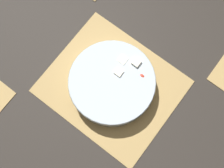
% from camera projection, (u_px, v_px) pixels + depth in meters
% --- Properties ---
extents(ground_plane, '(6.00, 6.00, 0.00)m').
position_uv_depth(ground_plane, '(112.00, 86.00, 1.09)').
color(ground_plane, '#2D2823').
extents(bamboo_mat_center, '(0.44, 0.38, 0.01)m').
position_uv_depth(bamboo_mat_center, '(112.00, 86.00, 1.09)').
color(bamboo_mat_center, tan).
rests_on(bamboo_mat_center, ground_plane).
extents(fruit_salad_bowl, '(0.29, 0.29, 0.07)m').
position_uv_depth(fruit_salad_bowl, '(112.00, 83.00, 1.05)').
color(fruit_salad_bowl, silver).
rests_on(fruit_salad_bowl, bamboo_mat_center).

